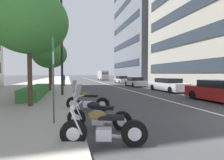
{
  "coord_description": "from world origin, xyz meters",
  "views": [
    {
      "loc": [
        -3.77,
        6.47,
        1.82
      ],
      "look_at": [
        10.73,
        2.45,
        1.23
      ],
      "focal_mm": 25.43,
      "sensor_mm": 36.0,
      "label": 1
    }
  ],
  "objects_px": {
    "car_following_behind": "(135,82)",
    "street_tree_mid_sidewalk": "(50,54)",
    "delivery_van_ahead": "(103,75)",
    "street_tree_by_lamp_post": "(51,59)",
    "parking_sign_by_curb": "(53,70)",
    "street_lamp_with_banners": "(65,28)",
    "motorcycle_by_sign_pole": "(103,130)",
    "motorcycle_mid_row": "(87,102)",
    "car_approaching_light": "(168,85)",
    "motorcycle_second_in_row": "(97,116)",
    "street_tree_far_plaza": "(29,21)",
    "car_lead_in_lane": "(121,80)",
    "pedestrian_on_plaza": "(64,80)",
    "car_far_down_avenue": "(222,92)"
  },
  "relations": [
    {
      "from": "motorcycle_by_sign_pole",
      "to": "motorcycle_mid_row",
      "type": "xyz_separation_m",
      "value": [
        3.98,
        -0.04,
        0.02
      ]
    },
    {
      "from": "motorcycle_by_sign_pole",
      "to": "motorcycle_mid_row",
      "type": "relative_size",
      "value": 1.05
    },
    {
      "from": "car_following_behind",
      "to": "street_lamp_with_banners",
      "type": "bearing_deg",
      "value": 133.15
    },
    {
      "from": "street_lamp_with_banners",
      "to": "street_tree_far_plaza",
      "type": "height_order",
      "value": "street_lamp_with_banners"
    },
    {
      "from": "car_approaching_light",
      "to": "car_lead_in_lane",
      "type": "bearing_deg",
      "value": -2.07
    },
    {
      "from": "car_far_down_avenue",
      "to": "street_lamp_with_banners",
      "type": "bearing_deg",
      "value": 61.45
    },
    {
      "from": "parking_sign_by_curb",
      "to": "street_tree_mid_sidewalk",
      "type": "bearing_deg",
      "value": 6.44
    },
    {
      "from": "motorcycle_mid_row",
      "to": "car_far_down_avenue",
      "type": "height_order",
      "value": "motorcycle_mid_row"
    },
    {
      "from": "parking_sign_by_curb",
      "to": "pedestrian_on_plaza",
      "type": "xyz_separation_m",
      "value": [
        16.99,
        0.13,
        -1.0
      ]
    },
    {
      "from": "street_tree_mid_sidewalk",
      "to": "car_lead_in_lane",
      "type": "bearing_deg",
      "value": -43.03
    },
    {
      "from": "car_approaching_light",
      "to": "street_tree_far_plaza",
      "type": "height_order",
      "value": "street_tree_far_plaza"
    },
    {
      "from": "delivery_van_ahead",
      "to": "street_tree_mid_sidewalk",
      "type": "xyz_separation_m",
      "value": [
        -27.62,
        11.34,
        2.37
      ]
    },
    {
      "from": "pedestrian_on_plaza",
      "to": "motorcycle_second_in_row",
      "type": "bearing_deg",
      "value": -5.92
    },
    {
      "from": "car_following_behind",
      "to": "delivery_van_ahead",
      "type": "bearing_deg",
      "value": 1.69
    },
    {
      "from": "motorcycle_mid_row",
      "to": "car_lead_in_lane",
      "type": "height_order",
      "value": "motorcycle_mid_row"
    },
    {
      "from": "delivery_van_ahead",
      "to": "street_tree_by_lamp_post",
      "type": "bearing_deg",
      "value": 148.13
    },
    {
      "from": "delivery_van_ahead",
      "to": "street_lamp_with_banners",
      "type": "distance_m",
      "value": 33.29
    },
    {
      "from": "delivery_van_ahead",
      "to": "street_tree_mid_sidewalk",
      "type": "height_order",
      "value": "street_tree_mid_sidewalk"
    },
    {
      "from": "car_approaching_light",
      "to": "pedestrian_on_plaza",
      "type": "bearing_deg",
      "value": 50.65
    },
    {
      "from": "car_far_down_avenue",
      "to": "street_tree_by_lamp_post",
      "type": "xyz_separation_m",
      "value": [
        16.5,
        11.77,
        3.22
      ]
    },
    {
      "from": "motorcycle_mid_row",
      "to": "parking_sign_by_curb",
      "type": "distance_m",
      "value": 2.96
    },
    {
      "from": "car_lead_in_lane",
      "to": "parking_sign_by_curb",
      "type": "relative_size",
      "value": 1.49
    },
    {
      "from": "car_lead_in_lane",
      "to": "parking_sign_by_curb",
      "type": "height_order",
      "value": "parking_sign_by_curb"
    },
    {
      "from": "motorcycle_by_sign_pole",
      "to": "street_tree_mid_sidewalk",
      "type": "bearing_deg",
      "value": -62.99
    },
    {
      "from": "motorcycle_mid_row",
      "to": "car_approaching_light",
      "type": "xyz_separation_m",
      "value": [
        6.58,
        -9.16,
        0.19
      ]
    },
    {
      "from": "car_following_behind",
      "to": "street_tree_mid_sidewalk",
      "type": "distance_m",
      "value": 12.43
    },
    {
      "from": "street_tree_far_plaza",
      "to": "pedestrian_on_plaza",
      "type": "distance_m",
      "value": 14.14
    },
    {
      "from": "car_following_behind",
      "to": "motorcycle_mid_row",
      "type": "bearing_deg",
      "value": 149.88
    },
    {
      "from": "motorcycle_mid_row",
      "to": "street_tree_mid_sidewalk",
      "type": "distance_m",
      "value": 10.11
    },
    {
      "from": "motorcycle_by_sign_pole",
      "to": "motorcycle_second_in_row",
      "type": "distance_m",
      "value": 1.3
    },
    {
      "from": "street_tree_by_lamp_post",
      "to": "parking_sign_by_curb",
      "type": "bearing_deg",
      "value": -174.3
    },
    {
      "from": "motorcycle_second_in_row",
      "to": "parking_sign_by_curb",
      "type": "relative_size",
      "value": 0.69
    },
    {
      "from": "street_lamp_with_banners",
      "to": "street_tree_far_plaza",
      "type": "bearing_deg",
      "value": 156.84
    },
    {
      "from": "motorcycle_mid_row",
      "to": "car_lead_in_lane",
      "type": "xyz_separation_m",
      "value": [
        21.94,
        -9.3,
        0.2
      ]
    },
    {
      "from": "car_following_behind",
      "to": "street_lamp_with_banners",
      "type": "xyz_separation_m",
      "value": [
        -8.36,
        9.6,
        4.78
      ]
    },
    {
      "from": "motorcycle_second_in_row",
      "to": "delivery_van_ahead",
      "type": "distance_m",
      "value": 40.43
    },
    {
      "from": "motorcycle_by_sign_pole",
      "to": "parking_sign_by_curb",
      "type": "distance_m",
      "value": 2.7
    },
    {
      "from": "car_following_behind",
      "to": "street_tree_by_lamp_post",
      "type": "bearing_deg",
      "value": 77.91
    },
    {
      "from": "motorcycle_mid_row",
      "to": "street_tree_mid_sidewalk",
      "type": "xyz_separation_m",
      "value": [
        9.18,
        2.62,
        3.34
      ]
    },
    {
      "from": "car_following_behind",
      "to": "street_tree_far_plaza",
      "type": "distance_m",
      "value": 17.22
    },
    {
      "from": "parking_sign_by_curb",
      "to": "street_tree_mid_sidewalk",
      "type": "xyz_separation_m",
      "value": [
        11.34,
        1.28,
        1.84
      ]
    },
    {
      "from": "motorcycle_by_sign_pole",
      "to": "car_following_behind",
      "type": "relative_size",
      "value": 0.47
    },
    {
      "from": "motorcycle_by_sign_pole",
      "to": "street_lamp_with_banners",
      "type": "xyz_separation_m",
      "value": [
        9.19,
        1.0,
        4.98
      ]
    },
    {
      "from": "car_lead_in_lane",
      "to": "parking_sign_by_curb",
      "type": "xyz_separation_m",
      "value": [
        -24.11,
        10.64,
        1.3
      ]
    },
    {
      "from": "car_following_behind",
      "to": "street_tree_mid_sidewalk",
      "type": "xyz_separation_m",
      "value": [
        -4.4,
        11.18,
        3.17
      ]
    },
    {
      "from": "car_far_down_avenue",
      "to": "pedestrian_on_plaza",
      "type": "bearing_deg",
      "value": 33.91
    },
    {
      "from": "car_approaching_light",
      "to": "car_lead_in_lane",
      "type": "xyz_separation_m",
      "value": [
        15.37,
        -0.13,
        0.01
      ]
    },
    {
      "from": "street_lamp_with_banners",
      "to": "car_following_behind",
      "type": "bearing_deg",
      "value": -48.94
    },
    {
      "from": "street_tree_mid_sidewalk",
      "to": "car_following_behind",
      "type": "bearing_deg",
      "value": -68.49
    },
    {
      "from": "motorcycle_mid_row",
      "to": "delivery_van_ahead",
      "type": "relative_size",
      "value": 0.36
    }
  ]
}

